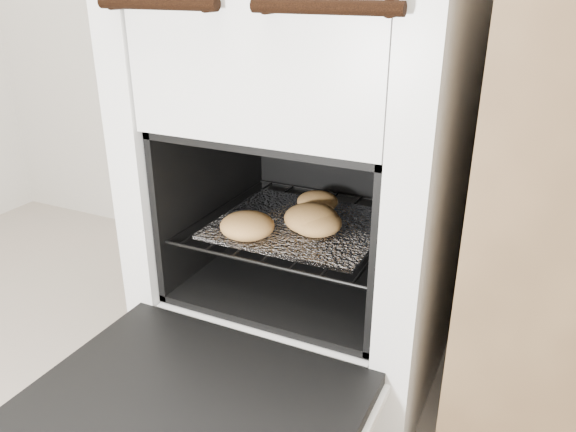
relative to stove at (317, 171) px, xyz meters
name	(u,v)px	position (x,y,z in m)	size (l,w,h in m)	color
stove	(317,171)	(0.00, 0.00, 0.00)	(0.63, 0.71, 0.97)	silver
oven_door	(191,411)	(0.00, -0.54, -0.26)	(0.57, 0.44, 0.04)	black
oven_rack	(304,224)	(0.00, -0.07, -0.10)	(0.46, 0.44, 0.01)	black
foil_sheet	(300,225)	(0.00, -0.09, -0.10)	(0.36, 0.32, 0.01)	white
baked_rolls	(297,218)	(0.01, -0.13, -0.07)	(0.27, 0.34, 0.06)	#B9884A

